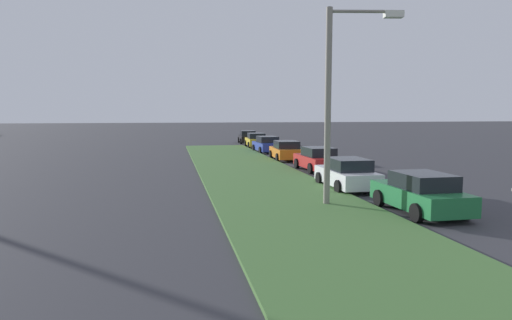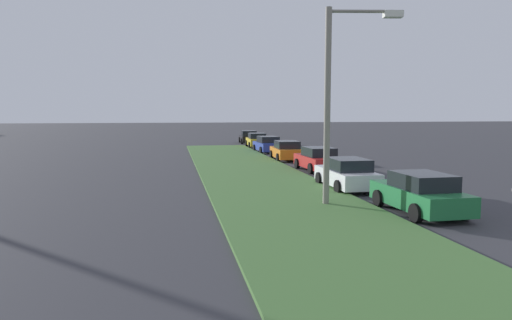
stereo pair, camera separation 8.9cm
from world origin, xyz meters
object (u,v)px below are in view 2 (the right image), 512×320
Objects in this scene: parked_car_blue at (268,145)px; streetlight at (337,92)px; parked_car_yellow at (257,140)px; parked_car_white at (347,174)px; parked_car_black at (248,137)px; parked_car_orange at (287,151)px; parked_car_red at (318,159)px; parked_car_green at (420,193)px.

parked_car_blue is 24.10m from streetlight.
parked_car_yellow is at bearing -4.69° from streetlight.
parked_car_white is at bearing -178.63° from parked_car_yellow.
parked_car_black is (12.51, -0.33, 0.00)m from parked_car_blue.
parked_car_blue is (6.69, 0.07, 0.00)m from parked_car_orange.
parked_car_red is at bearing -174.66° from parked_car_orange.
parked_car_white and parked_car_yellow have the same top height.
parked_car_yellow is 1.00× the size of parked_car_black.
parked_car_white is 26.24m from parked_car_yellow.
streetlight reaches higher than parked_car_yellow.
parked_car_green is at bearing 177.51° from parked_car_red.
parked_car_orange is (6.50, 0.37, 0.00)m from parked_car_red.
parked_car_orange is 1.00× the size of parked_car_blue.
parked_car_green is 37.88m from parked_car_black.
parked_car_black is at bearing -4.14° from streetlight.
parked_car_yellow is (19.47, 0.26, 0.00)m from parked_car_red.
parked_car_white is 0.98× the size of parked_car_black.
parked_car_yellow is at bearing 1.64° from parked_car_orange.
parked_car_yellow is at bearing -0.85° from parked_car_green.
parked_car_red is 0.58× the size of streetlight.
parked_car_red is 11.48m from streetlight.
parked_car_red is at bearing 179.79° from parked_car_blue.
parked_car_orange is at bearing 178.48° from parked_car_blue.
parked_car_green and parked_car_orange have the same top height.
parked_car_red is 1.00× the size of parked_car_yellow.
streetlight is (-10.53, 2.72, 3.67)m from parked_car_red.
parked_car_orange is 1.00× the size of parked_car_yellow.
parked_car_red is (12.19, -0.13, 0.00)m from parked_car_green.
streetlight reaches higher than parked_car_blue.
parked_car_green is at bearing 178.59° from parked_car_blue.
parked_car_orange is (18.68, 0.24, 0.00)m from parked_car_green.
parked_car_red and parked_car_black have the same top height.
parked_car_orange and parked_car_blue have the same top height.
parked_car_green is 0.99× the size of parked_car_orange.
parked_car_black is (37.88, -0.02, 0.00)m from parked_car_green.
parked_car_white and parked_car_red have the same top height.
parked_car_blue is (25.37, 0.31, 0.00)m from parked_car_green.
parked_car_red is at bearing -14.51° from streetlight.
parked_car_black is at bearing -3.62° from parked_car_blue.
parked_car_white is (5.42, 0.64, 0.00)m from parked_car_green.
parked_car_green is 25.37m from parked_car_blue.
parked_car_orange is 6.69m from parked_car_blue.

